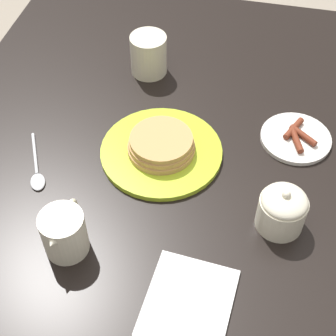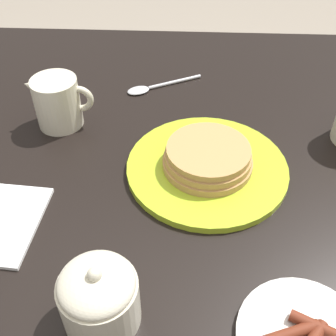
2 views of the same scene
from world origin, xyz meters
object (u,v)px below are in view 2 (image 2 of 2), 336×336
at_px(pancake_plate, 207,163).
at_px(spoon, 151,88).
at_px(sugar_bowl, 99,297).
at_px(creamer_pitcher, 57,101).

bearing_deg(pancake_plate, spoon, 114.67).
height_order(pancake_plate, spoon, pancake_plate).
distance_m(pancake_plate, spoon, 0.27).
bearing_deg(pancake_plate, sugar_bowl, -116.26).
relative_size(creamer_pitcher, sugar_bowl, 1.25).
bearing_deg(creamer_pitcher, sugar_bowl, -69.78).
height_order(pancake_plate, creamer_pitcher, creamer_pitcher).
xyz_separation_m(pancake_plate, sugar_bowl, (-0.13, -0.26, 0.03)).
relative_size(creamer_pitcher, spoon, 0.80).
relative_size(pancake_plate, spoon, 1.69).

